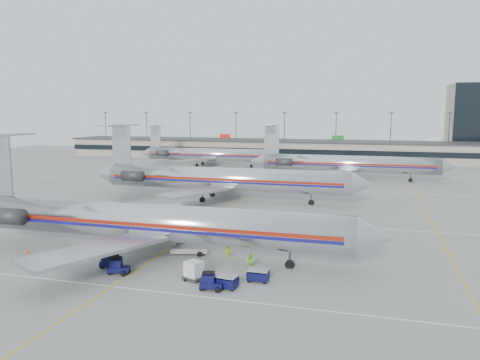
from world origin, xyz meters
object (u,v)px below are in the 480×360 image
(uld_container, at_px, (194,271))
(belt_loader, at_px, (190,248))
(jet_second_row, at_px, (219,178))
(tug_center, at_px, (117,267))
(jet_foreground, at_px, (144,221))

(uld_container, height_order, belt_loader, belt_loader)
(jet_second_row, xyz_separation_m, tug_center, (2.79, -38.68, -3.08))
(belt_loader, bearing_deg, jet_second_row, 85.37)
(belt_loader, bearing_deg, uld_container, -82.93)
(jet_foreground, xyz_separation_m, uld_container, (7.88, -5.65, -2.85))
(jet_foreground, bearing_deg, uld_container, -35.65)
(jet_second_row, distance_m, uld_container, 39.65)
(jet_second_row, relative_size, belt_loader, 10.37)
(jet_foreground, height_order, jet_second_row, jet_second_row)
(uld_container, bearing_deg, tug_center, -154.54)
(jet_foreground, bearing_deg, belt_loader, 19.56)
(jet_foreground, relative_size, belt_loader, 10.16)
(jet_foreground, distance_m, belt_loader, 5.74)
(jet_second_row, height_order, belt_loader, jet_second_row)
(tug_center, bearing_deg, jet_foreground, 77.23)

